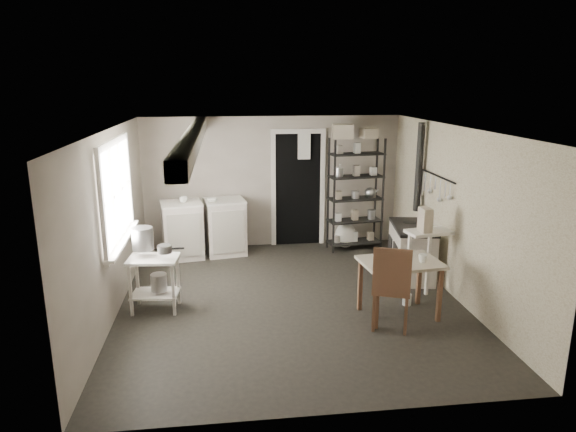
{
  "coord_description": "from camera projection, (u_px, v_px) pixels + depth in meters",
  "views": [
    {
      "loc": [
        -0.83,
        -6.38,
        2.85
      ],
      "look_at": [
        0.0,
        0.3,
        1.1
      ],
      "focal_mm": 32.0,
      "sensor_mm": 36.0,
      "label": 1
    }
  ],
  "objects": [
    {
      "name": "flour_sack",
      "position": [
        346.0,
        234.0,
        9.11
      ],
      "size": [
        0.41,
        0.36,
        0.45
      ],
      "primitive_type": "ellipsoid",
      "rotation": [
        0.0,
        0.0,
        -0.12
      ],
      "color": "white",
      "rests_on": "ground"
    },
    {
      "name": "oats_box",
      "position": [
        425.0,
        226.0,
        6.82
      ],
      "size": [
        0.14,
        0.22,
        0.32
      ],
      "primitive_type": "cube",
      "rotation": [
        0.0,
        0.0,
        0.05
      ],
      "color": "beige",
      "rests_on": "side_ledge"
    },
    {
      "name": "storage_box_b",
      "position": [
        369.0,
        136.0,
        8.62
      ],
      "size": [
        0.29,
        0.28,
        0.17
      ],
      "primitive_type": "cube",
      "rotation": [
        0.0,
        0.0,
        0.16
      ],
      "color": "beige",
      "rests_on": "shelf_rack"
    },
    {
      "name": "bucket",
      "position": [
        159.0,
        282.0,
        6.54
      ],
      "size": [
        0.26,
        0.26,
        0.22
      ],
      "primitive_type": "cylinder",
      "rotation": [
        0.0,
        0.0,
        0.3
      ],
      "color": "silver",
      "rests_on": "prep_table"
    },
    {
      "name": "stovepipe",
      "position": [
        419.0,
        167.0,
        7.88
      ],
      "size": [
        0.12,
        0.12,
        1.44
      ],
      "primitive_type": null,
      "rotation": [
        0.0,
        0.0,
        -0.07
      ],
      "color": "black",
      "rests_on": "stove"
    },
    {
      "name": "prep_table",
      "position": [
        155.0,
        281.0,
        6.56
      ],
      "size": [
        0.66,
        0.5,
        0.71
      ],
      "primitive_type": null,
      "rotation": [
        0.0,
        0.0,
        -0.09
      ],
      "color": "white",
      "rests_on": "ground"
    },
    {
      "name": "ceiling_beam",
      "position": [
        193.0,
        138.0,
        6.25
      ],
      "size": [
        0.18,
        5.0,
        0.18
      ],
      "primitive_type": null,
      "color": "white",
      "rests_on": "ceiling"
    },
    {
      "name": "wall_left",
      "position": [
        112.0,
        224.0,
        6.39
      ],
      "size": [
        0.02,
        5.0,
        2.3
      ],
      "primitive_type": "cube",
      "color": "#ABA092",
      "rests_on": "ground"
    },
    {
      "name": "wallpaper_panel",
      "position": [
        455.0,
        213.0,
        6.93
      ],
      "size": [
        0.01,
        5.0,
        2.3
      ],
      "primitive_type": null,
      "color": "beige",
      "rests_on": "wall_right"
    },
    {
      "name": "work_table",
      "position": [
        399.0,
        287.0,
        6.4
      ],
      "size": [
        1.02,
        0.77,
        0.73
      ],
      "primitive_type": null,
      "rotation": [
        0.0,
        0.0,
        0.1
      ],
      "color": "beige",
      "rests_on": "ground"
    },
    {
      "name": "wall_back",
      "position": [
        273.0,
        182.0,
        9.06
      ],
      "size": [
        4.5,
        0.02,
        2.3
      ],
      "primitive_type": "cube",
      "color": "#ABA092",
      "rests_on": "ground"
    },
    {
      "name": "window",
      "position": [
        115.0,
        193.0,
        6.5
      ],
      "size": [
        0.12,
        1.76,
        1.28
      ],
      "primitive_type": null,
      "color": "white",
      "rests_on": "wall_left"
    },
    {
      "name": "mixing_bowl",
      "position": [
        212.0,
        201.0,
        8.49
      ],
      "size": [
        0.28,
        0.28,
        0.06
      ],
      "primitive_type": "imported",
      "rotation": [
        0.0,
        0.0,
        0.07
      ],
      "color": "white",
      "rests_on": "base_cabinets"
    },
    {
      "name": "counter_cup",
      "position": [
        184.0,
        201.0,
        8.41
      ],
      "size": [
        0.14,
        0.14,
        0.1
      ],
      "primitive_type": "imported",
      "rotation": [
        0.0,
        0.0,
        0.1
      ],
      "color": "white",
      "rests_on": "base_cabinets"
    },
    {
      "name": "storage_box_a",
      "position": [
        342.0,
        135.0,
        8.57
      ],
      "size": [
        0.39,
        0.35,
        0.24
      ],
      "primitive_type": "cube",
      "rotation": [
        0.0,
        0.0,
        -0.15
      ],
      "color": "beige",
      "rests_on": "shelf_rack"
    },
    {
      "name": "floor_crock",
      "position": [
        407.0,
        299.0,
        6.79
      ],
      "size": [
        0.14,
        0.14,
        0.15
      ],
      "primitive_type": "cylinder",
      "rotation": [
        0.0,
        0.0,
        0.22
      ],
      "color": "white",
      "rests_on": "ground"
    },
    {
      "name": "shelf_jar",
      "position": [
        340.0,
        172.0,
        8.78
      ],
      "size": [
        0.12,
        0.13,
        0.21
      ],
      "primitive_type": "imported",
      "rotation": [
        0.0,
        0.0,
        0.42
      ],
      "color": "white",
      "rests_on": "shelf_rack"
    },
    {
      "name": "base_cabinets",
      "position": [
        204.0,
        229.0,
        8.66
      ],
      "size": [
        1.52,
        0.85,
        0.94
      ],
      "primitive_type": null,
      "rotation": [
        0.0,
        0.0,
        0.17
      ],
      "color": "beige",
      "rests_on": "ground"
    },
    {
      "name": "shelf_rack",
      "position": [
        355.0,
        196.0,
        8.88
      ],
      "size": [
        0.96,
        0.46,
        1.95
      ],
      "primitive_type": null,
      "rotation": [
        0.0,
        0.0,
        0.11
      ],
      "color": "black",
      "rests_on": "ground"
    },
    {
      "name": "doorway",
      "position": [
        298.0,
        190.0,
        9.12
      ],
      "size": [
        0.96,
        0.1,
        2.08
      ],
      "primitive_type": null,
      "color": "white",
      "rests_on": "ground"
    },
    {
      "name": "ceiling",
      "position": [
        291.0,
        129.0,
        6.37
      ],
      "size": [
        5.0,
        5.0,
        0.0
      ],
      "primitive_type": "plane",
      "rotation": [
        3.14,
        0.0,
        0.0
      ],
      "color": "white",
      "rests_on": "wall_back"
    },
    {
      "name": "wall_right",
      "position": [
        456.0,
        213.0,
        6.93
      ],
      "size": [
        0.02,
        5.0,
        2.3
      ],
      "primitive_type": "cube",
      "color": "#ABA092",
      "rests_on": "ground"
    },
    {
      "name": "side_ledge",
      "position": [
        427.0,
        265.0,
        7.02
      ],
      "size": [
        0.65,
        0.42,
        0.93
      ],
      "primitive_type": null,
      "rotation": [
        0.0,
        0.0,
        0.17
      ],
      "color": "white",
      "rests_on": "ground"
    },
    {
      "name": "wall_front",
      "position": [
        330.0,
        294.0,
        4.26
      ],
      "size": [
        4.5,
        0.02,
        2.3
      ],
      "primitive_type": "cube",
      "color": "#ABA092",
      "rests_on": "ground"
    },
    {
      "name": "floor",
      "position": [
        291.0,
        300.0,
        6.95
      ],
      "size": [
        5.0,
        5.0,
        0.0
      ],
      "primitive_type": "plane",
      "color": "black",
      "rests_on": "ground"
    },
    {
      "name": "table_cup",
      "position": [
        423.0,
        256.0,
        6.25
      ],
      "size": [
        0.11,
        0.11,
        0.1
      ],
      "primitive_type": "imported",
      "rotation": [
        0.0,
        0.0,
        -0.03
      ],
      "color": "white",
      "rests_on": "work_table"
    },
    {
      "name": "stockpot",
      "position": [
        143.0,
        239.0,
        6.49
      ],
      "size": [
        0.31,
        0.31,
        0.29
      ],
      "primitive_type": "cylinder",
      "rotation": [
        0.0,
        0.0,
        0.18
      ],
      "color": "silver",
      "rests_on": "prep_table"
    },
    {
      "name": "utensil_rail",
      "position": [
        436.0,
        176.0,
        7.4
      ],
      "size": [
        0.06,
        1.2,
        0.44
      ],
      "primitive_type": null,
      "color": "silver",
      "rests_on": "wall_right"
    },
    {
      "name": "saucepan",
      "position": [
        165.0,
        249.0,
        6.38
      ],
      "size": [
        0.2,
        0.2,
        0.1
      ],
      "primitive_type": "cylinder",
      "rotation": [
        0.0,
        0.0,
        0.14
      ],
      "color": "silver",
      "rests_on": "prep_table"
    },
    {
      "name": "chair",
      "position": [
        392.0,
        289.0,
        6.08
      ],
      "size": [
        0.57,
        0.58,
        1.05
      ],
      "primitive_type": null,
      "rotation": [
        0.0,
        0.0,
        -0.37
      ],
      "color": "brown",
      "rests_on": "ground"
    },
    {
      "name": "stove",
      "position": [
        412.0,
        249.0,
        7.69
      ],
      "size": [
        0.71,
        1.09,
        0.8
      ],
      "primitive_type": null,
      "rotation": [
        0.0,
        0.0,
        -0.16
      ],
      "color": "beige",
      "rests_on": "ground"
    }
  ]
}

